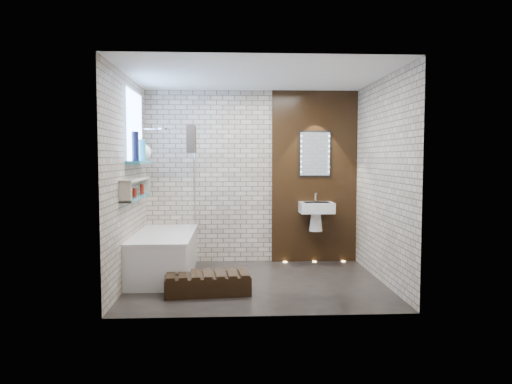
{
  "coord_description": "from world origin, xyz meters",
  "views": [
    {
      "loc": [
        -0.32,
        -6.04,
        1.58
      ],
      "look_at": [
        0.0,
        0.15,
        1.15
      ],
      "focal_mm": 33.9,
      "sensor_mm": 36.0,
      "label": 1
    }
  ],
  "objects": [
    {
      "name": "walnut_step",
      "position": [
        -0.6,
        -0.46,
        0.11
      ],
      "size": [
        1.03,
        0.53,
        0.22
      ],
      "primitive_type": "cube",
      "rotation": [
        0.0,
        0.0,
        0.1
      ],
      "color": "black",
      "rests_on": "ground"
    },
    {
      "name": "towel",
      "position": [
        -0.87,
        0.72,
        1.85
      ],
      "size": [
        0.11,
        0.29,
        0.38
      ],
      "primitive_type": "cube",
      "color": "black",
      "rests_on": "bath_screen"
    },
    {
      "name": "ground",
      "position": [
        0.0,
        0.0,
        0.0
      ],
      "size": [
        3.2,
        3.2,
        0.0
      ],
      "primitive_type": "plane",
      "color": "black",
      "rests_on": "ground"
    },
    {
      "name": "bathtub",
      "position": [
        -1.22,
        0.45,
        0.29
      ],
      "size": [
        0.79,
        1.74,
        0.7
      ],
      "color": "white",
      "rests_on": "ground"
    },
    {
      "name": "clerestory_window",
      "position": [
        -1.57,
        0.35,
        1.9
      ],
      "size": [
        0.18,
        1.0,
        0.94
      ],
      "color": "#7FADE0",
      "rests_on": "room_shell"
    },
    {
      "name": "niche_bottles",
      "position": [
        -1.53,
        0.04,
        1.16
      ],
      "size": [
        0.06,
        0.96,
        0.13
      ],
      "color": "maroon",
      "rests_on": "display_niche"
    },
    {
      "name": "bath_screen",
      "position": [
        -0.87,
        0.89,
        1.28
      ],
      "size": [
        0.01,
        0.78,
        1.4
      ],
      "primitive_type": "cube",
      "color": "white",
      "rests_on": "bathtub"
    },
    {
      "name": "washbasin",
      "position": [
        0.95,
        1.07,
        0.79
      ],
      "size": [
        0.5,
        0.36,
        0.58
      ],
      "color": "white",
      "rests_on": "walnut_panel"
    },
    {
      "name": "sill_vases",
      "position": [
        -1.5,
        0.4,
        1.68
      ],
      "size": [
        0.23,
        0.65,
        0.36
      ],
      "color": "white",
      "rests_on": "clerestory_window"
    },
    {
      "name": "display_niche",
      "position": [
        -1.53,
        0.15,
        1.2
      ],
      "size": [
        0.14,
        1.3,
        0.26
      ],
      "color": "teal",
      "rests_on": "room_shell"
    },
    {
      "name": "floor_uplights",
      "position": [
        0.95,
        1.2,
        0.01
      ],
      "size": [
        0.96,
        0.06,
        0.01
      ],
      "color": "#FFD899",
      "rests_on": "ground"
    },
    {
      "name": "led_mirror",
      "position": [
        0.95,
        1.23,
        1.65
      ],
      "size": [
        0.5,
        0.02,
        0.7
      ],
      "color": "black",
      "rests_on": "walnut_panel"
    },
    {
      "name": "walnut_panel",
      "position": [
        0.95,
        1.27,
        1.3
      ],
      "size": [
        1.3,
        0.06,
        2.6
      ],
      "primitive_type": "cube",
      "color": "black",
      "rests_on": "ground"
    },
    {
      "name": "room_shell",
      "position": [
        0.0,
        0.0,
        1.3
      ],
      "size": [
        3.24,
        3.2,
        2.6
      ],
      "color": "gray",
      "rests_on": "ground"
    },
    {
      "name": "shower_head",
      "position": [
        -1.3,
        0.95,
        2.0
      ],
      "size": [
        0.18,
        0.18,
        0.02
      ],
      "primitive_type": "cylinder",
      "color": "silver",
      "rests_on": "room_shell"
    }
  ]
}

